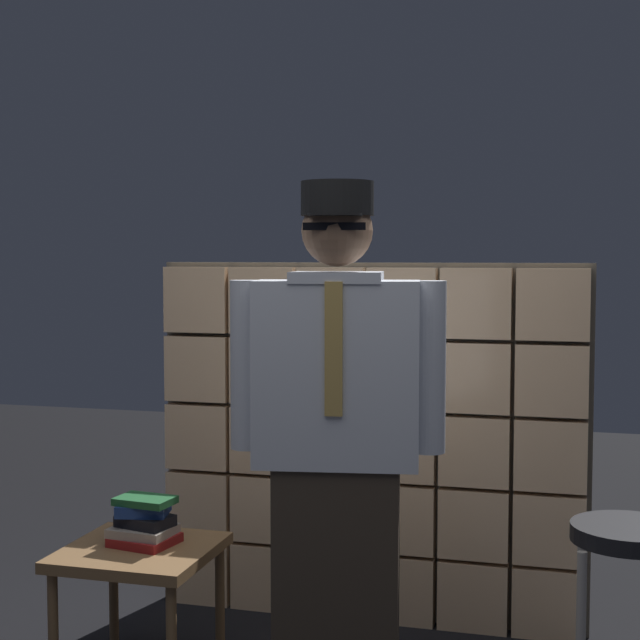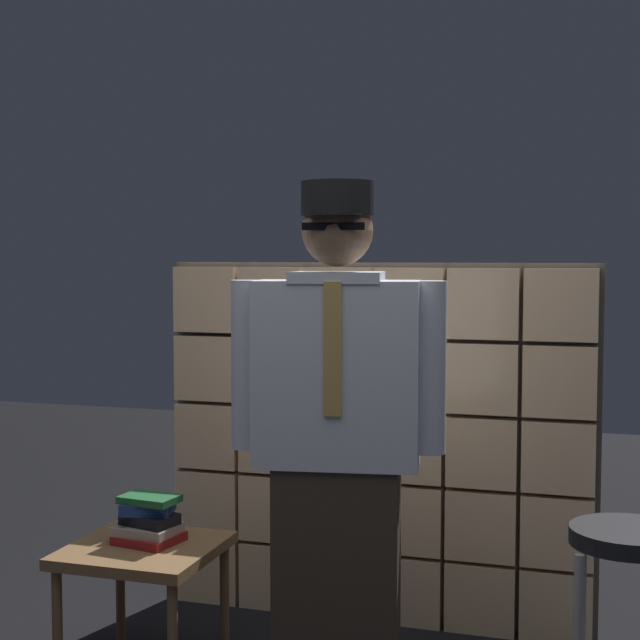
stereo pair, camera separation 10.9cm
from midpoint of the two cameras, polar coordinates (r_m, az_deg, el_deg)
The scene contains 5 objects.
glass_block_wall at distance 4.05m, azimuth 4.00°, elevation -7.42°, with size 1.82×0.10×1.52m.
standing_person at distance 3.16m, azimuth 2.02°, elevation -7.30°, with size 0.71×0.34×1.77m.
bar_stool at distance 3.05m, azimuth 18.78°, elevation -15.04°, with size 0.34×0.34×0.75m.
side_table at distance 3.62m, azimuth -9.53°, elevation -13.97°, with size 0.52×0.52×0.49m.
book_stack at distance 3.61m, azimuth -9.25°, elevation -11.67°, with size 0.24×0.22×0.17m.
Camera 2 is at (0.97, -2.54, 1.54)m, focal length 54.02 mm.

